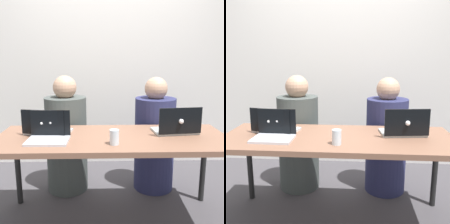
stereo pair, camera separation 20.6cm
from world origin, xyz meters
TOP-DOWN VIEW (x-y plane):
  - ground_plane at (0.00, 0.00)m, footprint 12.00×12.00m
  - back_wall at (0.00, 1.31)m, footprint 4.69×0.10m
  - desk at (0.00, 0.00)m, footprint 1.80×0.70m
  - person_on_left at (-0.44, 0.57)m, footprint 0.46×0.46m
  - person_on_right at (0.44, 0.57)m, footprint 0.48×0.48m
  - laptop_front_left at (-0.47, -0.08)m, footprint 0.30×0.25m
  - laptop_back_right at (0.52, 0.07)m, footprint 0.37×0.28m
  - laptop_back_left at (-0.52, 0.08)m, footprint 0.38×0.28m
  - water_glass_center at (0.01, -0.18)m, footprint 0.07×0.07m

SIDE VIEW (x-z plane):
  - ground_plane at x=0.00m, z-range 0.00..0.00m
  - person_on_right at x=0.44m, z-range -0.06..1.08m
  - person_on_left at x=-0.44m, z-range -0.07..1.10m
  - desk at x=0.00m, z-range 0.30..1.03m
  - laptop_back_left at x=-0.52m, z-range 0.67..0.88m
  - water_glass_center at x=0.01m, z-range 0.72..0.83m
  - laptop_front_left at x=-0.47m, z-range 0.67..0.89m
  - laptop_back_right at x=0.52m, z-range 0.67..0.89m
  - back_wall at x=0.00m, z-range 0.00..2.37m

